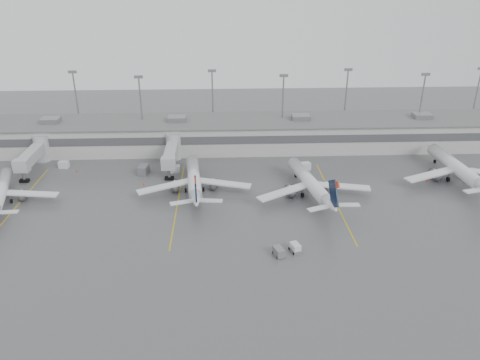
{
  "coord_description": "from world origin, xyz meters",
  "views": [
    {
      "loc": [
        -7.49,
        -69.16,
        47.4
      ],
      "look_at": [
        -3.64,
        24.0,
        5.0
      ],
      "focal_mm": 35.0,
      "sensor_mm": 36.0,
      "label": 1
    }
  ],
  "objects_px": {
    "jet_far_right": "(458,168)",
    "baggage_tug": "(295,249)",
    "jet_mid_left": "(194,179)",
    "jet_far_left": "(0,192)",
    "jet_mid_right": "(311,183)"
  },
  "relations": [
    {
      "from": "jet_mid_left",
      "to": "jet_far_left",
      "type": "bearing_deg",
      "value": -178.77
    },
    {
      "from": "jet_mid_left",
      "to": "jet_far_right",
      "type": "relative_size",
      "value": 0.92
    },
    {
      "from": "jet_far_right",
      "to": "baggage_tug",
      "type": "height_order",
      "value": "jet_far_right"
    },
    {
      "from": "jet_mid_right",
      "to": "jet_far_right",
      "type": "relative_size",
      "value": 0.93
    },
    {
      "from": "jet_mid_left",
      "to": "baggage_tug",
      "type": "height_order",
      "value": "jet_mid_left"
    },
    {
      "from": "jet_mid_left",
      "to": "baggage_tug",
      "type": "relative_size",
      "value": 10.08
    },
    {
      "from": "jet_far_left",
      "to": "jet_mid_left",
      "type": "bearing_deg",
      "value": -8.93
    },
    {
      "from": "jet_mid_left",
      "to": "jet_mid_right",
      "type": "relative_size",
      "value": 0.99
    },
    {
      "from": "jet_far_left",
      "to": "jet_mid_left",
      "type": "xyz_separation_m",
      "value": [
        42.07,
        4.58,
        0.22
      ]
    },
    {
      "from": "jet_far_left",
      "to": "jet_far_right",
      "type": "distance_m",
      "value": 105.95
    },
    {
      "from": "jet_far_left",
      "to": "jet_far_right",
      "type": "relative_size",
      "value": 0.83
    },
    {
      "from": "jet_mid_left",
      "to": "jet_far_right",
      "type": "distance_m",
      "value": 63.67
    },
    {
      "from": "jet_far_left",
      "to": "jet_mid_right",
      "type": "distance_m",
      "value": 68.65
    },
    {
      "from": "jet_mid_right",
      "to": "baggage_tug",
      "type": "height_order",
      "value": "jet_mid_right"
    },
    {
      "from": "jet_far_left",
      "to": "jet_mid_right",
      "type": "xyz_separation_m",
      "value": [
        68.63,
        1.16,
        0.28
      ]
    }
  ]
}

